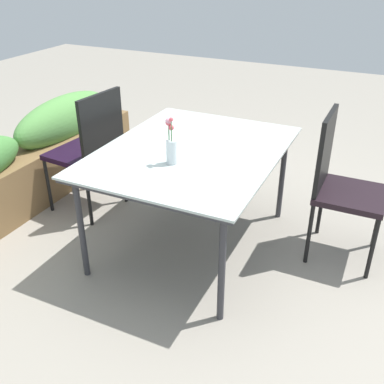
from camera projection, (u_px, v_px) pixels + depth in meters
ground_plane at (188, 247)px, 3.22m from camera, size 12.00×12.00×0.00m
dining_table at (192, 156)px, 2.94m from camera, size 1.43×1.12×0.74m
chair_far_side at (91, 146)px, 3.44m from camera, size 0.51×0.51×0.99m
chair_near_right at (340, 180)px, 2.92m from camera, size 0.44×0.44×1.01m
flower_vase at (171, 146)px, 2.68m from camera, size 0.07×0.07×0.30m
planter_box at (22, 165)px, 3.61m from camera, size 2.64×0.39×0.77m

